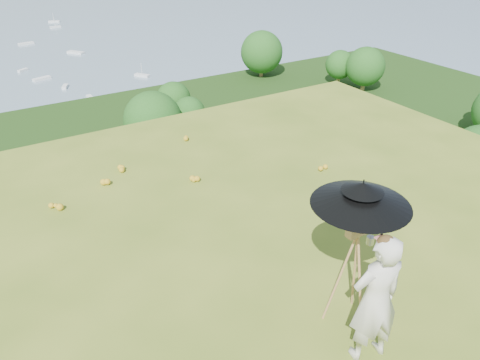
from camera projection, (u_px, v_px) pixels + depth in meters
ground at (302, 267)px, 7.29m from camera, size 14.00×14.00×0.00m
forest_slope at (68, 300)px, 47.42m from camera, size 140.00×56.00×22.00m
shoreline_tier at (17, 190)px, 80.53m from camera, size 170.00×28.00×8.00m
slope_trees at (39, 179)px, 40.59m from camera, size 110.00×50.00×6.00m
harbor_town at (8, 156)px, 77.36m from camera, size 110.00×22.00×5.00m
wildflowers at (293, 256)px, 7.45m from camera, size 10.00×10.50×0.12m
painter at (376, 299)px, 5.41m from camera, size 0.73×0.55×1.79m
field_easel at (353, 268)px, 5.95m from camera, size 0.66×0.66×1.73m
sun_umbrella at (360, 206)px, 5.52m from camera, size 1.32×1.32×0.71m
painter_cap at (387, 241)px, 5.00m from camera, size 0.21×0.25×0.10m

